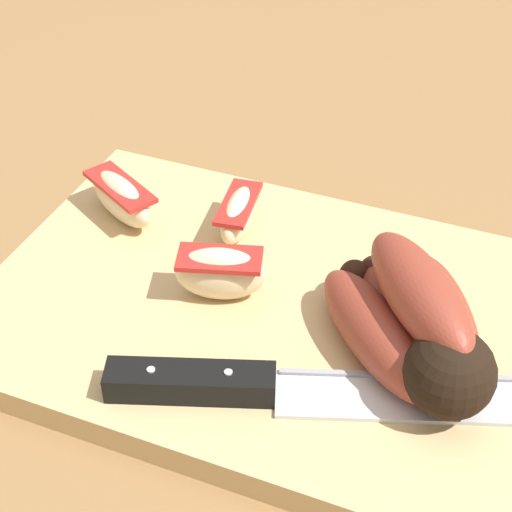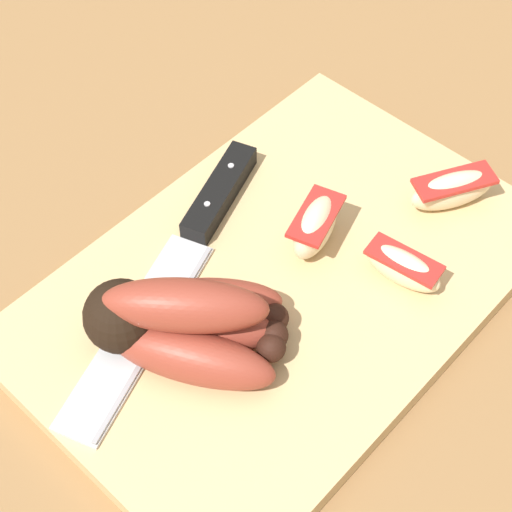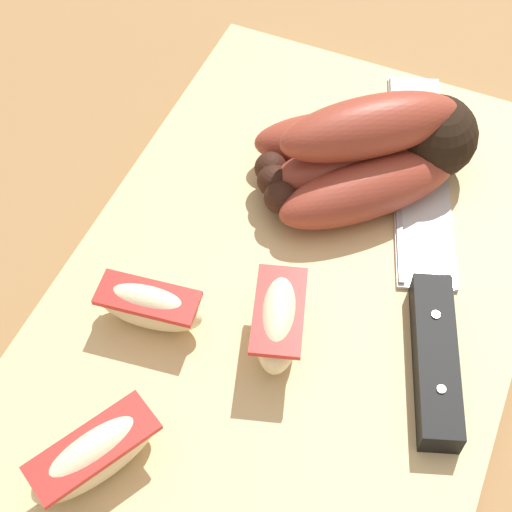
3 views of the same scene
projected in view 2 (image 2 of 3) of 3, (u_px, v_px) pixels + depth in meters
name	position (u px, v px, depth m)	size (l,w,h in m)	color
ground_plane	(282.00, 277.00, 0.64)	(6.00, 6.00, 0.00)	olive
cutting_board	(283.00, 286.00, 0.63)	(0.40, 0.26, 0.02)	tan
banana_bunch	(183.00, 323.00, 0.56)	(0.13, 0.14, 0.07)	black
chefs_knife	(194.00, 237.00, 0.63)	(0.27, 0.12, 0.02)	silver
apple_wedge_near	(452.00, 190.00, 0.65)	(0.07, 0.05, 0.03)	beige
apple_wedge_middle	(403.00, 267.00, 0.60)	(0.03, 0.06, 0.03)	beige
apple_wedge_far	(315.00, 226.00, 0.62)	(0.07, 0.04, 0.04)	beige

